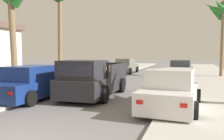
{
  "coord_description": "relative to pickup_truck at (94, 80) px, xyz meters",
  "views": [
    {
      "loc": [
        3.73,
        -3.42,
        2.1
      ],
      "look_at": [
        -0.29,
        8.4,
        1.2
      ],
      "focal_mm": 37.15,
      "sensor_mm": 36.0,
      "label": 1
    }
  ],
  "objects": [
    {
      "name": "palm_tree_right_mid",
      "position": [
        -6.56,
        7.73,
        5.84
      ],
      "size": [
        3.85,
        3.42,
        8.03
      ],
      "color": "#846B4C",
      "rests_on": "ground"
    },
    {
      "name": "car_left_mid",
      "position": [
        -2.15,
        13.57,
        -0.1
      ],
      "size": [
        2.16,
        4.32,
        1.54
      ],
      "color": "slate",
      "rests_on": "ground"
    },
    {
      "name": "curb_right",
      "position": [
        4.82,
        5.08,
        -0.76
      ],
      "size": [
        0.16,
        60.0,
        0.1
      ],
      "primitive_type": "cube",
      "color": "silver",
      "rests_on": "ground"
    },
    {
      "name": "car_right_mid",
      "position": [
        3.7,
        9.99,
        -0.1
      ],
      "size": [
        2.18,
        4.33,
        1.54
      ],
      "color": "#474C56",
      "rests_on": "ground"
    },
    {
      "name": "car_left_near",
      "position": [
        -2.43,
        -1.56,
        -0.1
      ],
      "size": [
        2.05,
        4.27,
        1.54
      ],
      "color": "navy",
      "rests_on": "ground"
    },
    {
      "name": "curb_left",
      "position": [
        -3.39,
        5.08,
        -0.76
      ],
      "size": [
        0.16,
        60.0,
        0.1
      ],
      "primitive_type": "cube",
      "color": "silver",
      "rests_on": "ground"
    },
    {
      "name": "car_right_near",
      "position": [
        3.78,
        -1.55,
        -0.1
      ],
      "size": [
        2.21,
        4.34,
        1.54
      ],
      "color": "silver",
      "rests_on": "ground"
    },
    {
      "name": "pickup_truck",
      "position": [
        0.0,
        0.0,
        0.0
      ],
      "size": [
        2.32,
        5.26,
        1.8
      ],
      "color": "#28282D",
      "rests_on": "ground"
    },
    {
      "name": "sidewalk_left",
      "position": [
        -4.44,
        5.08,
        -0.75
      ],
      "size": [
        4.91,
        60.0,
        0.12
      ],
      "primitive_type": "cube",
      "color": "beige",
      "rests_on": "ground"
    },
    {
      "name": "palm_tree_left_mid",
      "position": [
        -6.15,
        1.49,
        4.46
      ],
      "size": [
        3.98,
        3.08,
        6.65
      ],
      "color": "#846B4C",
      "rests_on": "ground"
    },
    {
      "name": "sidewalk_right",
      "position": [
        5.87,
        5.08,
        -0.75
      ],
      "size": [
        4.91,
        60.0,
        0.12
      ],
      "primitive_type": "cube",
      "color": "beige",
      "rests_on": "ground"
    },
    {
      "name": "car_left_far",
      "position": [
        -2.42,
        5.8,
        -0.1
      ],
      "size": [
        2.18,
        4.33,
        1.54
      ],
      "color": "black",
      "rests_on": "ground"
    }
  ]
}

